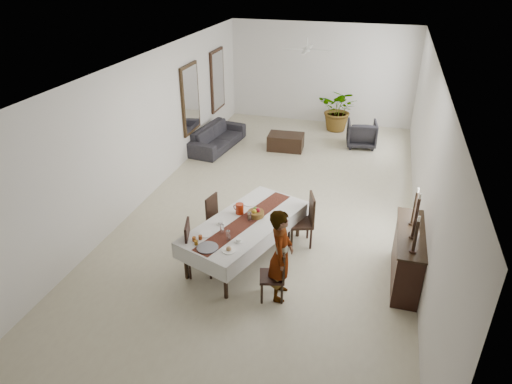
% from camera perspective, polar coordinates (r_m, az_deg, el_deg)
% --- Properties ---
extents(floor, '(6.00, 12.00, 0.00)m').
position_cam_1_polar(floor, '(10.44, 2.60, -1.52)').
color(floor, '#C1B999').
rests_on(floor, ground).
extents(ceiling, '(6.00, 12.00, 0.02)m').
position_cam_1_polar(ceiling, '(9.30, 3.04, 15.93)').
color(ceiling, white).
rests_on(ceiling, wall_back).
extents(wall_back, '(6.00, 0.02, 3.20)m').
position_cam_1_polar(wall_back, '(15.42, 8.15, 14.41)').
color(wall_back, silver).
rests_on(wall_back, floor).
extents(wall_front, '(6.00, 0.02, 3.20)m').
position_cam_1_polar(wall_front, '(4.97, -14.32, -18.27)').
color(wall_front, silver).
rests_on(wall_front, floor).
extents(wall_left, '(0.02, 12.00, 3.20)m').
position_cam_1_polar(wall_left, '(10.79, -13.05, 8.11)').
color(wall_left, silver).
rests_on(wall_left, floor).
extents(wall_right, '(0.02, 12.00, 3.20)m').
position_cam_1_polar(wall_right, '(9.59, 20.57, 4.51)').
color(wall_right, silver).
rests_on(wall_right, floor).
extents(dining_table_top, '(1.77, 2.62, 0.05)m').
position_cam_1_polar(dining_table_top, '(8.35, -1.30, -3.85)').
color(dining_table_top, black).
rests_on(dining_table_top, table_leg_fl).
extents(table_leg_fl, '(0.09, 0.09, 0.71)m').
position_cam_1_polar(table_leg_fl, '(8.09, -8.76, -8.61)').
color(table_leg_fl, black).
rests_on(table_leg_fl, floor).
extents(table_leg_fr, '(0.09, 0.09, 0.71)m').
position_cam_1_polar(table_leg_fr, '(7.60, -3.82, -11.01)').
color(table_leg_fr, black).
rests_on(table_leg_fr, floor).
extents(table_leg_bl, '(0.09, 0.09, 0.71)m').
position_cam_1_polar(table_leg_bl, '(9.56, 0.72, -2.02)').
color(table_leg_bl, black).
rests_on(table_leg_bl, floor).
extents(table_leg_br, '(0.09, 0.09, 0.71)m').
position_cam_1_polar(table_leg_br, '(9.16, 5.28, -3.62)').
color(table_leg_br, black).
rests_on(table_leg_br, floor).
extents(tablecloth_top, '(2.00, 2.85, 0.01)m').
position_cam_1_polar(tablecloth_top, '(8.33, -1.30, -3.67)').
color(tablecloth_top, silver).
rests_on(tablecloth_top, dining_table_top).
extents(tablecloth_drape_left, '(0.89, 2.45, 0.30)m').
position_cam_1_polar(tablecloth_drape_left, '(8.72, -4.40, -3.30)').
color(tablecloth_drape_left, silver).
rests_on(tablecloth_drape_left, dining_table_top).
extents(tablecloth_drape_right, '(0.89, 2.45, 0.30)m').
position_cam_1_polar(tablecloth_drape_right, '(8.12, 2.06, -5.82)').
color(tablecloth_drape_right, silver).
rests_on(tablecloth_drape_right, dining_table_top).
extents(tablecloth_drape_near, '(1.12, 0.41, 0.30)m').
position_cam_1_polar(tablecloth_drape_near, '(7.60, -7.22, -8.75)').
color(tablecloth_drape_near, silver).
rests_on(tablecloth_drape_near, dining_table_top).
extents(tablecloth_drape_far, '(1.12, 0.41, 0.30)m').
position_cam_1_polar(tablecloth_drape_far, '(9.33, 3.48, -1.05)').
color(tablecloth_drape_far, white).
rests_on(tablecloth_drape_far, dining_table_top).
extents(table_runner, '(1.18, 2.49, 0.00)m').
position_cam_1_polar(table_runner, '(8.33, -1.30, -3.63)').
color(table_runner, '#5E261B').
rests_on(table_runner, tablecloth_top).
extents(red_pitcher, '(0.19, 0.19, 0.20)m').
position_cam_1_polar(red_pitcher, '(8.51, -2.06, -2.11)').
color(red_pitcher, '#95220A').
rests_on(red_pitcher, tablecloth_top).
extents(pitcher_handle, '(0.12, 0.06, 0.12)m').
position_cam_1_polar(pitcher_handle, '(8.56, -2.51, -1.94)').
color(pitcher_handle, maroon).
rests_on(pitcher_handle, red_pitcher).
extents(wine_glass_near, '(0.07, 0.07, 0.17)m').
position_cam_1_polar(wine_glass_near, '(7.78, -3.49, -5.41)').
color(wine_glass_near, silver).
rests_on(wine_glass_near, tablecloth_top).
extents(wine_glass_mid, '(0.07, 0.07, 0.17)m').
position_cam_1_polar(wine_glass_mid, '(7.97, -4.28, -4.58)').
color(wine_glass_mid, white).
rests_on(wine_glass_mid, tablecloth_top).
extents(wine_glass_far, '(0.07, 0.07, 0.17)m').
position_cam_1_polar(wine_glass_far, '(8.29, -0.82, -3.09)').
color(wine_glass_far, silver).
rests_on(wine_glass_far, tablecloth_top).
extents(teacup_right, '(0.09, 0.09, 0.06)m').
position_cam_1_polar(teacup_right, '(7.75, -2.19, -6.03)').
color(teacup_right, white).
rests_on(teacup_right, saucer_right).
extents(saucer_right, '(0.15, 0.15, 0.01)m').
position_cam_1_polar(saucer_right, '(7.77, -2.19, -6.17)').
color(saucer_right, silver).
rests_on(saucer_right, tablecloth_top).
extents(teacup_left, '(0.09, 0.09, 0.06)m').
position_cam_1_polar(teacup_left, '(8.24, -4.46, -3.85)').
color(teacup_left, silver).
rests_on(teacup_left, saucer_left).
extents(saucer_left, '(0.15, 0.15, 0.01)m').
position_cam_1_polar(saucer_left, '(8.25, -4.46, -3.99)').
color(saucer_left, white).
rests_on(saucer_left, tablecloth_top).
extents(plate_near_right, '(0.24, 0.24, 0.02)m').
position_cam_1_polar(plate_near_right, '(7.56, -3.42, -7.28)').
color(plate_near_right, white).
rests_on(plate_near_right, tablecloth_top).
extents(bread_near_right, '(0.09, 0.09, 0.09)m').
position_cam_1_polar(bread_near_right, '(7.54, -3.42, -7.10)').
color(bread_near_right, tan).
rests_on(bread_near_right, plate_near_right).
extents(plate_near_left, '(0.24, 0.24, 0.02)m').
position_cam_1_polar(plate_near_left, '(8.00, -6.31, -5.21)').
color(plate_near_left, white).
rests_on(plate_near_left, tablecloth_top).
extents(plate_far_left, '(0.24, 0.24, 0.02)m').
position_cam_1_polar(plate_far_left, '(8.87, -0.83, -1.44)').
color(plate_far_left, white).
rests_on(plate_far_left, tablecloth_top).
extents(serving_tray, '(0.36, 0.36, 0.02)m').
position_cam_1_polar(serving_tray, '(7.64, -6.09, -6.93)').
color(serving_tray, '#47464C').
rests_on(serving_tray, tablecloth_top).
extents(jam_jar_a, '(0.06, 0.06, 0.08)m').
position_cam_1_polar(jam_jar_a, '(7.73, -7.50, -6.30)').
color(jam_jar_a, '#8B5914').
rests_on(jam_jar_a, tablecloth_top).
extents(jam_jar_b, '(0.06, 0.06, 0.08)m').
position_cam_1_polar(jam_jar_b, '(7.83, -7.74, -5.85)').
color(jam_jar_b, '#8E4414').
rests_on(jam_jar_b, tablecloth_top).
extents(jam_jar_c, '(0.06, 0.06, 0.08)m').
position_cam_1_polar(jam_jar_c, '(7.86, -6.98, -5.65)').
color(jam_jar_c, maroon).
rests_on(jam_jar_c, tablecloth_top).
extents(fruit_basket, '(0.30, 0.30, 0.10)m').
position_cam_1_polar(fruit_basket, '(8.45, -0.01, -2.73)').
color(fruit_basket, brown).
rests_on(fruit_basket, tablecloth_top).
extents(fruit_red, '(0.09, 0.09, 0.09)m').
position_cam_1_polar(fruit_red, '(8.41, 0.24, -2.29)').
color(fruit_red, maroon).
rests_on(fruit_red, fruit_basket).
extents(fruit_green, '(0.08, 0.08, 0.08)m').
position_cam_1_polar(fruit_green, '(8.45, -0.11, -2.12)').
color(fruit_green, '#457824').
rests_on(fruit_green, fruit_basket).
extents(fruit_yellow, '(0.08, 0.08, 0.08)m').
position_cam_1_polar(fruit_yellow, '(8.38, -0.21, -2.42)').
color(fruit_yellow, gold).
rests_on(fruit_yellow, fruit_basket).
extents(chair_right_near_seat, '(0.49, 0.49, 0.05)m').
position_cam_1_polar(chair_right_near_seat, '(7.57, 2.00, -10.53)').
color(chair_right_near_seat, black).
rests_on(chair_right_near_seat, chair_right_near_leg_fl).
extents(chair_right_near_leg_fl, '(0.05, 0.05, 0.40)m').
position_cam_1_polar(chair_right_near_leg_fl, '(7.59, 3.26, -12.61)').
color(chair_right_near_leg_fl, black).
rests_on(chair_right_near_leg_fl, floor).
extents(chair_right_near_leg_fr, '(0.05, 0.05, 0.40)m').
position_cam_1_polar(chair_right_near_leg_fr, '(7.84, 3.18, -11.06)').
color(chair_right_near_leg_fr, black).
rests_on(chair_right_near_leg_fr, floor).
extents(chair_right_near_leg_bl, '(0.05, 0.05, 0.40)m').
position_cam_1_polar(chair_right_near_leg_bl, '(7.58, 0.73, -12.60)').
color(chair_right_near_leg_bl, black).
rests_on(chair_right_near_leg_bl, floor).
extents(chair_right_near_leg_br, '(0.05, 0.05, 0.40)m').
position_cam_1_polar(chair_right_near_leg_br, '(7.83, 0.74, -11.04)').
color(chair_right_near_leg_br, black).
rests_on(chair_right_near_leg_br, floor).
extents(chair_right_near_back, '(0.14, 0.40, 0.51)m').
position_cam_1_polar(chair_right_near_back, '(7.41, 3.46, -8.88)').
color(chair_right_near_back, black).
rests_on(chair_right_near_back, chair_right_near_seat).
extents(chair_right_far_seat, '(0.58, 0.58, 0.05)m').
position_cam_1_polar(chair_right_far_seat, '(8.86, 5.57, -3.89)').
color(chair_right_far_seat, black).
rests_on(chair_right_far_seat, chair_right_far_leg_fl).
extents(chair_right_far_leg_fl, '(0.06, 0.06, 0.45)m').
position_cam_1_polar(chair_right_far_leg_fl, '(8.87, 6.87, -5.84)').
color(chair_right_far_leg_fl, black).
rests_on(chair_right_far_leg_fl, floor).
extents(chair_right_far_leg_fr, '(0.06, 0.06, 0.45)m').
position_cam_1_polar(chair_right_far_leg_fr, '(9.18, 6.48, -4.56)').
color(chair_right_far_leg_fr, black).
rests_on(chair_right_far_leg_fr, floor).
extents(chair_right_far_leg_bl, '(0.06, 0.06, 0.45)m').
position_cam_1_polar(chair_right_far_leg_bl, '(8.82, 4.48, -5.95)').
color(chair_right_far_leg_bl, black).
rests_on(chair_right_far_leg_bl, floor).
extents(chair_right_far_leg_br, '(0.06, 0.06, 0.45)m').
position_cam_1_polar(chair_right_far_leg_br, '(9.12, 4.18, -4.66)').
color(chair_right_far_leg_br, black).
rests_on(chair_right_far_leg_br, floor).
extents(chair_right_far_back, '(0.19, 0.44, 0.58)m').
position_cam_1_polar(chair_right_far_back, '(8.74, 7.00, -2.11)').
color(chair_right_far_back, black).
rests_on(chair_right_far_back, chair_right_far_seat).
extents(chair_left_near_seat, '(0.55, 0.55, 0.05)m').
position_cam_1_polar(chair_left_near_seat, '(8.12, -6.97, -7.34)').
color(chair_left_near_seat, black).
rests_on(chair_left_near_seat, chair_left_near_leg_fl).
extents(chair_left_near_leg_fl, '(0.06, 0.06, 0.44)m').
position_cam_1_polar(chair_left_near_leg_fl, '(8.43, -8.00, -7.98)').
color(chair_left_near_leg_fl, black).
rests_on(chair_left_near_leg_fl, floor).
extents(chair_left_near_leg_fr, '(0.06, 0.06, 0.44)m').
position_cam_1_polar(chair_left_near_leg_fr, '(8.14, -8.27, -9.47)').
color(chair_left_near_leg_fr, black).
rests_on(chair_left_near_leg_fr, floor).
extents(chair_left_near_leg_bl, '(0.06, 0.06, 0.44)m').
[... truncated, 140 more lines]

